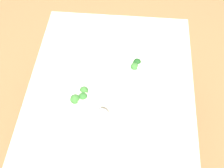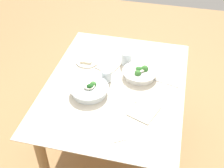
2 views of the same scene
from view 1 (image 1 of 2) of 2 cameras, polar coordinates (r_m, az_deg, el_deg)
The scene contains 13 objects.
ground_plane at distance 2.49m, azimuth -0.15°, elevation -10.70°, with size 6.00×6.00×0.00m, color #9E7547.
dining_table at distance 1.94m, azimuth -0.20°, elevation -2.42°, with size 1.27×0.99×0.75m.
broccoli_bowl_far at distance 1.90m, azimuth 4.78°, elevation 3.14°, with size 0.27×0.27×0.09m.
broccoli_bowl_near at distance 1.76m, azimuth -5.67°, elevation -2.86°, with size 0.26×0.26×0.09m.
bread_side_plate at distance 1.72m, azimuth 8.53°, elevation -6.61°, with size 0.18×0.18×0.03m.
water_glass_center at distance 1.66m, azimuth -1.94°, elevation -6.65°, with size 0.08×0.08×0.10m, color silver.
water_glass_side at distance 1.78m, azimuth 2.09°, elevation -0.61°, with size 0.08×0.08×0.09m, color silver.
fork_by_far_bowl at distance 1.67m, azimuth 1.41°, elevation -9.16°, with size 0.10×0.06×0.00m.
fork_by_near_bowl at distance 2.18m, azimuth -2.80°, elevation 10.35°, with size 0.06×0.10×0.00m.
table_knife_left at distance 1.90m, azimuth -3.72°, elevation 1.82°, with size 0.18×0.01×0.00m, color #B7B7BC.
table_knife_right at distance 1.84m, azimuth -11.64°, elevation -1.85°, with size 0.20×0.01×0.00m, color #B7B7BC.
napkin_folded_upper at distance 2.01m, azimuth -6.55°, elevation 5.30°, with size 0.18×0.16×0.01m, color #B1A997.
napkin_folded_lower at distance 1.73m, azimuth 2.48°, elevation -5.86°, with size 0.16×0.15×0.01m, color #B1A997.
Camera 1 is at (1.09, 0.10, 2.23)m, focal length 49.47 mm.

